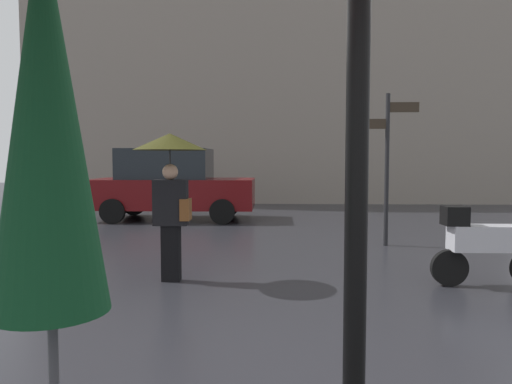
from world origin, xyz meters
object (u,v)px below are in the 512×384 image
folded_patio_umbrella_near (47,142)px  pedestrian_with_umbrella (171,166)px  parked_scooter (486,242)px  street_signpost (387,154)px  parked_car_left (172,184)px

folded_patio_umbrella_near → pedestrian_with_umbrella: bearing=96.7°
folded_patio_umbrella_near → parked_scooter: 5.68m
pedestrian_with_umbrella → street_signpost: bearing=168.8°
pedestrian_with_umbrella → street_signpost: (3.42, 2.73, 0.19)m
parked_scooter → folded_patio_umbrella_near: bearing=-142.3°
folded_patio_umbrella_near → pedestrian_with_umbrella: folded_patio_umbrella_near is taller
pedestrian_with_umbrella → parked_scooter: (3.99, -0.13, -0.95)m
folded_patio_umbrella_near → parked_scooter: size_ratio=1.69×
parked_car_left → pedestrian_with_umbrella: bearing=102.6°
folded_patio_umbrella_near → parked_scooter: (3.47, 4.37, -1.09)m
folded_patio_umbrella_near → street_signpost: size_ratio=0.88×
folded_patio_umbrella_near → parked_scooter: folded_patio_umbrella_near is taller
pedestrian_with_umbrella → folded_patio_umbrella_near: bearing=46.9°
parked_car_left → street_signpost: 6.12m
pedestrian_with_umbrella → parked_car_left: 6.65m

